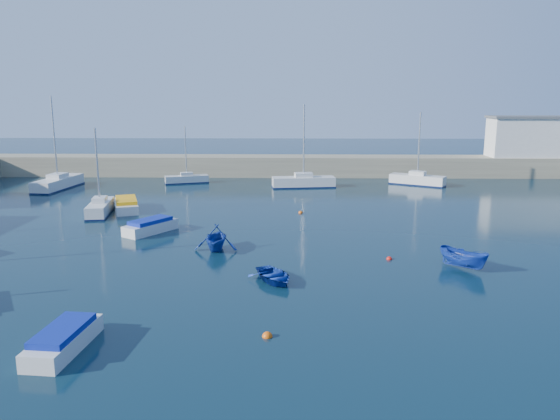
{
  "coord_description": "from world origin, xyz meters",
  "views": [
    {
      "loc": [
        -0.88,
        -26.25,
        10.52
      ],
      "look_at": [
        -1.83,
        16.04,
        1.6
      ],
      "focal_mm": 35.0,
      "sensor_mm": 36.0,
      "label": 1
    }
  ],
  "objects_px": {
    "sailboat_4": "(58,183)",
    "motorboat_3": "(64,339)",
    "sailboat_3": "(100,207)",
    "sailboat_6": "(304,182)",
    "dinghy_center": "(274,276)",
    "sailboat_7": "(417,179)",
    "motorboat_1": "(151,226)",
    "sailboat_5": "(187,179)",
    "harbor_office": "(529,138)",
    "dinghy_left": "(216,237)",
    "dinghy_right": "(464,259)",
    "motorboat_2": "(126,205)"
  },
  "relations": [
    {
      "from": "sailboat_4",
      "to": "sailboat_6",
      "type": "height_order",
      "value": "sailboat_4"
    },
    {
      "from": "sailboat_7",
      "to": "dinghy_left",
      "type": "bearing_deg",
      "value": 174.26
    },
    {
      "from": "harbor_office",
      "to": "sailboat_4",
      "type": "distance_m",
      "value": 58.96
    },
    {
      "from": "sailboat_7",
      "to": "dinghy_right",
      "type": "bearing_deg",
      "value": -158.07
    },
    {
      "from": "sailboat_5",
      "to": "dinghy_center",
      "type": "relative_size",
      "value": 2.08
    },
    {
      "from": "sailboat_3",
      "to": "dinghy_left",
      "type": "xyz_separation_m",
      "value": [
        12.04,
        -11.33,
        0.27
      ]
    },
    {
      "from": "sailboat_6",
      "to": "dinghy_center",
      "type": "distance_m",
      "value": 33.06
    },
    {
      "from": "sailboat_3",
      "to": "sailboat_6",
      "type": "height_order",
      "value": "sailboat_6"
    },
    {
      "from": "sailboat_3",
      "to": "dinghy_left",
      "type": "distance_m",
      "value": 16.54
    },
    {
      "from": "harbor_office",
      "to": "motorboat_1",
      "type": "distance_m",
      "value": 52.43
    },
    {
      "from": "harbor_office",
      "to": "dinghy_center",
      "type": "xyz_separation_m",
      "value": [
        -31.91,
        -42.38,
        -4.76
      ]
    },
    {
      "from": "dinghy_right",
      "to": "sailboat_3",
      "type": "bearing_deg",
      "value": 110.43
    },
    {
      "from": "sailboat_4",
      "to": "motorboat_3",
      "type": "height_order",
      "value": "sailboat_4"
    },
    {
      "from": "sailboat_3",
      "to": "sailboat_5",
      "type": "xyz_separation_m",
      "value": [
        4.42,
        17.83,
        -0.09
      ]
    },
    {
      "from": "sailboat_5",
      "to": "dinghy_center",
      "type": "distance_m",
      "value": 37.54
    },
    {
      "from": "sailboat_6",
      "to": "motorboat_1",
      "type": "bearing_deg",
      "value": 142.42
    },
    {
      "from": "sailboat_4",
      "to": "sailboat_7",
      "type": "bearing_deg",
      "value": 11.03
    },
    {
      "from": "harbor_office",
      "to": "sailboat_5",
      "type": "bearing_deg",
      "value": -171.21
    },
    {
      "from": "sailboat_7",
      "to": "motorboat_1",
      "type": "xyz_separation_m",
      "value": [
        -25.99,
        -23.69,
        -0.15
      ]
    },
    {
      "from": "sailboat_6",
      "to": "motorboat_3",
      "type": "distance_m",
      "value": 43.17
    },
    {
      "from": "motorboat_1",
      "to": "sailboat_5",
      "type": "bearing_deg",
      "value": 127.69
    },
    {
      "from": "sailboat_3",
      "to": "sailboat_5",
      "type": "distance_m",
      "value": 18.37
    },
    {
      "from": "harbor_office",
      "to": "sailboat_3",
      "type": "relative_size",
      "value": 1.29
    },
    {
      "from": "motorboat_2",
      "to": "motorboat_3",
      "type": "height_order",
      "value": "motorboat_2"
    },
    {
      "from": "sailboat_7",
      "to": "dinghy_left",
      "type": "distance_m",
      "value": 34.89
    },
    {
      "from": "harbor_office",
      "to": "dinghy_left",
      "type": "xyz_separation_m",
      "value": [
        -36.11,
        -35.92,
        -4.21
      ]
    },
    {
      "from": "sailboat_7",
      "to": "motorboat_3",
      "type": "distance_m",
      "value": 50.13
    },
    {
      "from": "harbor_office",
      "to": "sailboat_5",
      "type": "distance_m",
      "value": 44.49
    },
    {
      "from": "sailboat_3",
      "to": "motorboat_1",
      "type": "bearing_deg",
      "value": -55.44
    },
    {
      "from": "sailboat_4",
      "to": "dinghy_center",
      "type": "height_order",
      "value": "sailboat_4"
    },
    {
      "from": "sailboat_7",
      "to": "motorboat_1",
      "type": "height_order",
      "value": "sailboat_7"
    },
    {
      "from": "motorboat_2",
      "to": "motorboat_3",
      "type": "xyz_separation_m",
      "value": [
        5.89,
        -28.44,
        -0.05
      ]
    },
    {
      "from": "dinghy_left",
      "to": "dinghy_right",
      "type": "height_order",
      "value": "dinghy_left"
    },
    {
      "from": "motorboat_2",
      "to": "dinghy_left",
      "type": "xyz_separation_m",
      "value": [
        10.23,
        -13.18,
        0.37
      ]
    },
    {
      "from": "sailboat_3",
      "to": "dinghy_center",
      "type": "height_order",
      "value": "sailboat_3"
    },
    {
      "from": "dinghy_center",
      "to": "harbor_office",
      "type": "bearing_deg",
      "value": 26.06
    },
    {
      "from": "motorboat_1",
      "to": "dinghy_right",
      "type": "relative_size",
      "value": 1.39
    },
    {
      "from": "harbor_office",
      "to": "motorboat_1",
      "type": "relative_size",
      "value": 2.17
    },
    {
      "from": "sailboat_3",
      "to": "sailboat_5",
      "type": "bearing_deg",
      "value": 67.1
    },
    {
      "from": "sailboat_5",
      "to": "sailboat_3",
      "type": "bearing_deg",
      "value": 147.82
    },
    {
      "from": "sailboat_4",
      "to": "dinghy_right",
      "type": "bearing_deg",
      "value": -31.29
    },
    {
      "from": "harbor_office",
      "to": "sailboat_6",
      "type": "relative_size",
      "value": 1.05
    },
    {
      "from": "sailboat_4",
      "to": "motorboat_2",
      "type": "relative_size",
      "value": 1.81
    },
    {
      "from": "sailboat_4",
      "to": "sailboat_5",
      "type": "height_order",
      "value": "sailboat_4"
    },
    {
      "from": "harbor_office",
      "to": "sailboat_3",
      "type": "distance_m",
      "value": 54.26
    },
    {
      "from": "sailboat_3",
      "to": "sailboat_4",
      "type": "xyz_separation_m",
      "value": [
        -9.59,
        13.55,
        0.07
      ]
    },
    {
      "from": "sailboat_3",
      "to": "dinghy_center",
      "type": "distance_m",
      "value": 24.1
    },
    {
      "from": "motorboat_2",
      "to": "sailboat_3",
      "type": "bearing_deg",
      "value": -153.46
    },
    {
      "from": "motorboat_1",
      "to": "dinghy_right",
      "type": "height_order",
      "value": "dinghy_right"
    },
    {
      "from": "dinghy_right",
      "to": "dinghy_center",
      "type": "bearing_deg",
      "value": 151.81
    }
  ]
}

